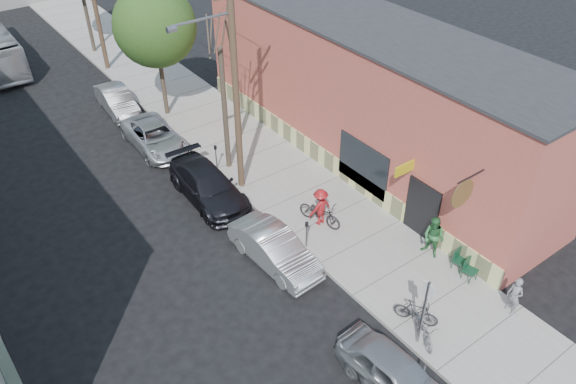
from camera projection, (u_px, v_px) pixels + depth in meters
ground at (276, 289)px, 20.79m from camera, size 120.00×120.00×0.00m
sidewalk at (221, 131)px, 29.86m from camera, size 4.50×58.00×0.15m
cafe_building at (369, 94)px, 26.31m from camera, size 6.60×20.20×6.61m
sign_post at (425, 307)px, 17.70m from camera, size 0.07×0.45×2.80m
parking_meter_near at (307, 231)px, 21.97m from camera, size 0.14×0.14×1.24m
parking_meter_far at (216, 153)px, 26.46m from camera, size 0.14×0.14×1.24m
utility_pole_near at (234, 80)px, 22.68m from camera, size 3.57×0.28×10.00m
tree_bare at (225, 111)px, 25.31m from camera, size 0.24×0.24×5.99m
tree_leafy_mid at (155, 26)px, 28.36m from camera, size 4.22×4.22×7.08m
patio_chair_a at (460, 261)px, 21.17m from camera, size 0.55×0.55×0.88m
patio_chair_b at (470, 270)px, 20.76m from camera, size 0.58×0.58×0.88m
patron_grey at (514, 296)px, 19.31m from camera, size 0.38×0.57×1.52m
patron_green at (434, 237)px, 21.55m from camera, size 0.81×0.97×1.80m
cyclist at (320, 207)px, 23.15m from camera, size 1.11×0.65×1.69m
cyclist_bike at (320, 213)px, 23.33m from camera, size 1.27×2.15×1.07m
parked_bike_a at (416, 312)px, 19.11m from camera, size 1.13×1.56×0.93m
parked_bike_b at (423, 328)px, 18.58m from camera, size 1.30×1.82×0.91m
car_0 at (395, 374)px, 17.05m from camera, size 1.92×4.17×1.38m
car_1 at (275, 249)px, 21.53m from camera, size 1.77×4.36×1.41m
car_2 at (208, 185)px, 24.82m from camera, size 2.21×5.06×1.45m
car_3 at (155, 137)px, 28.30m from camera, size 2.23×4.68×1.29m
car_4 at (117, 101)px, 31.40m from camera, size 1.64×4.11×1.33m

